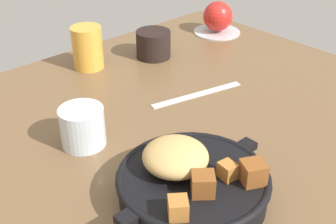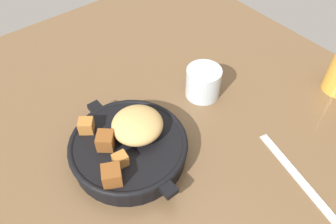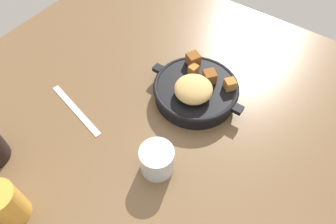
{
  "view_description": "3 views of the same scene",
  "coord_description": "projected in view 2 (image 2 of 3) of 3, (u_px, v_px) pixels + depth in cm",
  "views": [
    {
      "loc": [
        -40.21,
        -41.74,
        44.7
      ],
      "look_at": [
        1.32,
        3.78,
        7.61
      ],
      "focal_mm": 47.77,
      "sensor_mm": 36.0,
      "label": 1
    },
    {
      "loc": [
        29.99,
        -25.13,
        53.7
      ],
      "look_at": [
        -4.47,
        2.31,
        5.57
      ],
      "focal_mm": 36.0,
      "sensor_mm": 36.0,
      "label": 2
    },
    {
      "loc": [
        -28.48,
        40.05,
        64.37
      ],
      "look_at": [
        -2.37,
        2.76,
        3.1
      ],
      "focal_mm": 33.27,
      "sensor_mm": 36.0,
      "label": 3
    }
  ],
  "objects": [
    {
      "name": "cast_iron_skillet",
      "position": [
        129.0,
        145.0,
        0.63
      ],
      "size": [
        26.52,
        22.23,
        8.54
      ],
      "color": "black",
      "rests_on": "ground_plane"
    },
    {
      "name": "water_glass_short",
      "position": [
        203.0,
        82.0,
        0.74
      ],
      "size": [
        7.68,
        7.68,
        6.93
      ],
      "primitive_type": "cylinder",
      "color": "silver",
      "rests_on": "ground_plane"
    },
    {
      "name": "butter_knife",
      "position": [
        297.0,
        176.0,
        0.62
      ],
      "size": [
        20.82,
        6.38,
        0.36
      ],
      "primitive_type": "cube",
      "rotation": [
        0.0,
        0.0,
        -0.23
      ],
      "color": "silver",
      "rests_on": "ground_plane"
    },
    {
      "name": "ground_plane",
      "position": [
        173.0,
        153.0,
        0.67
      ],
      "size": [
        117.62,
        103.39,
        2.4
      ],
      "primitive_type": "cube",
      "color": "brown"
    }
  ]
}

